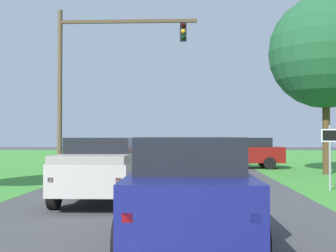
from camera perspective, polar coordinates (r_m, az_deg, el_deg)
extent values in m
plane|color=#424244|center=(14.89, -0.76, -8.46)|extent=(120.00, 120.00, 0.00)
cube|color=navy|center=(8.35, 2.54, -8.61)|extent=(2.03, 4.58, 0.92)
cube|color=black|center=(8.51, 2.52, -3.34)|extent=(1.77, 2.85, 0.60)
cube|color=red|center=(6.16, -4.87, -10.87)|extent=(0.14, 0.06, 0.12)
cube|color=red|center=(6.19, 10.44, -10.82)|extent=(0.14, 0.06, 0.12)
cylinder|color=black|center=(9.85, -3.39, -10.15)|extent=(0.25, 0.72, 0.72)
cylinder|color=black|center=(9.87, 8.26, -10.12)|extent=(0.25, 0.72, 0.72)
cylinder|color=black|center=(7.09, -5.53, -13.72)|extent=(0.25, 0.72, 0.72)
cylinder|color=black|center=(7.12, 10.87, -13.66)|extent=(0.25, 0.72, 0.72)
cube|color=#B7B2A8|center=(13.93, -7.80, -5.64)|extent=(2.01, 5.04, 0.81)
cube|color=black|center=(13.64, -7.97, -2.72)|extent=(1.75, 1.92, 0.63)
cube|color=#9C978F|center=(12.37, -9.05, -3.88)|extent=(1.89, 1.92, 0.20)
cube|color=red|center=(11.69, -13.86, -6.30)|extent=(0.14, 0.06, 0.12)
cube|color=red|center=(11.35, -5.93, -6.48)|extent=(0.14, 0.06, 0.12)
cylinder|color=black|center=(15.68, -10.38, -6.60)|extent=(0.24, 0.80, 0.80)
cylinder|color=black|center=(15.37, -3.13, -6.73)|extent=(0.24, 0.80, 0.80)
cylinder|color=black|center=(12.67, -13.48, -7.91)|extent=(0.24, 0.80, 0.80)
cylinder|color=black|center=(12.29, -4.49, -8.15)|extent=(0.24, 0.80, 0.80)
cylinder|color=brown|center=(24.23, -12.84, 4.04)|extent=(0.24, 0.24, 8.13)
cube|color=#4C3D2B|center=(24.12, -4.80, 12.38)|extent=(6.81, 0.16, 0.16)
cube|color=black|center=(23.81, 1.84, 11.20)|extent=(0.32, 0.28, 0.90)
sphere|color=black|center=(23.73, 1.84, 11.99)|extent=(0.22, 0.22, 0.22)
sphere|color=orange|center=(23.66, 1.84, 11.28)|extent=(0.22, 0.22, 0.22)
sphere|color=black|center=(23.60, 1.84, 10.57)|extent=(0.22, 0.22, 0.22)
cylinder|color=gray|center=(17.36, 18.83, -3.63)|extent=(0.08, 0.08, 2.25)
cube|color=white|center=(17.32, 18.85, -1.08)|extent=(0.60, 0.03, 0.44)
cube|color=black|center=(17.30, 18.86, -1.08)|extent=(0.52, 0.01, 0.36)
cylinder|color=#4C351E|center=(24.40, 18.44, -0.93)|extent=(0.36, 0.36, 3.91)
sphere|color=#1F5430|center=(24.74, 18.38, 8.46)|extent=(5.54, 5.54, 5.54)
cube|color=maroon|center=(27.73, 8.70, -3.40)|extent=(4.81, 2.03, 0.89)
cube|color=black|center=(27.74, 9.19, -1.94)|extent=(2.90, 1.76, 0.53)
cube|color=red|center=(28.32, 3.76, -3.27)|extent=(0.06, 0.14, 0.12)
cube|color=red|center=(26.74, 3.89, -3.40)|extent=(0.06, 0.14, 0.12)
cylinder|color=black|center=(28.93, 11.38, -4.17)|extent=(0.68, 0.25, 0.68)
cylinder|color=black|center=(27.03, 12.09, -4.39)|extent=(0.68, 0.25, 0.68)
cylinder|color=black|center=(28.57, 5.51, -4.23)|extent=(0.68, 0.25, 0.68)
cylinder|color=black|center=(26.64, 5.80, -4.46)|extent=(0.68, 0.25, 0.68)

